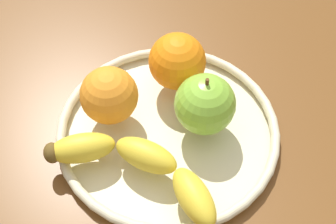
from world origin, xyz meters
TOP-DOWN VIEW (x-y plane):
  - ground_plane at (0.00, 0.00)cm, footprint 123.10×123.10cm
  - fruit_bowl at (0.00, 0.00)cm, footprint 28.32×28.32cm
  - banana at (1.65, 7.53)cm, footprint 22.78×10.17cm
  - apple at (-4.11, -1.82)cm, footprint 7.53×7.53cm
  - orange_front_left at (7.53, -0.24)cm, footprint 7.24×7.24cm
  - orange_back_right at (0.97, -7.67)cm, footprint 7.50×7.50cm

SIDE VIEW (x-z plane):
  - ground_plane at x=0.00cm, z-range -4.00..0.00cm
  - fruit_bowl at x=0.00cm, z-range 0.02..1.82cm
  - banana at x=1.65cm, z-range 1.80..5.34cm
  - orange_front_left at x=7.53cm, z-range 1.80..9.04cm
  - orange_back_right at x=0.97cm, z-range 1.80..9.30cm
  - apple at x=-4.11cm, z-range 1.40..9.74cm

